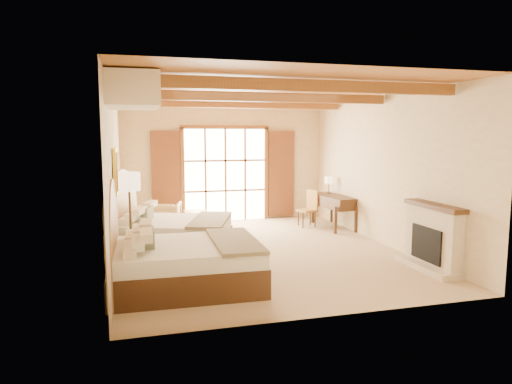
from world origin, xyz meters
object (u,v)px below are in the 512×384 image
object	(u,v)px
bed_near	(175,260)
desk	(333,210)
bed_far	(165,232)
nightstand	(134,253)
armchair	(163,217)

from	to	relation	value
bed_near	desk	size ratio (longest dim) A/B	1.43
bed_far	desk	distance (m)	4.56
bed_near	nightstand	xyz separation A→B (m)	(-0.61, 1.23, -0.17)
bed_near	armchair	world-z (taller)	bed_near
bed_near	armchair	xyz separation A→B (m)	(0.10, 4.15, -0.08)
nightstand	desk	xyz separation A→B (m)	(4.92, 2.42, 0.16)
armchair	desk	bearing A→B (deg)	-174.28
bed_near	desk	xyz separation A→B (m)	(4.32, 3.65, -0.01)
bed_far	desk	size ratio (longest dim) A/B	1.68
bed_near	nightstand	bearing A→B (deg)	117.55
bed_near	desk	world-z (taller)	bed_near
bed_far	armchair	bearing A→B (deg)	105.65
bed_near	bed_far	xyz separation A→B (m)	(0.00, 2.17, -0.01)
bed_far	desk	xyz separation A→B (m)	(4.32, 1.48, -0.00)
desk	bed_near	bearing A→B (deg)	-148.69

